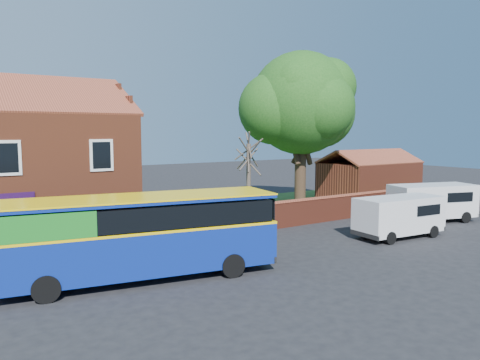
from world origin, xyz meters
TOP-DOWN VIEW (x-y plane):
  - ground at (0.00, 0.00)m, footprint 120.00×120.00m
  - pavement at (-7.00, 5.75)m, footprint 18.00×3.50m
  - kerb at (-7.00, 4.00)m, footprint 18.00×0.15m
  - grass_strip at (13.00, 13.00)m, footprint 26.00×12.00m
  - boundary_wall at (13.00, 7.00)m, footprint 22.00×0.38m
  - outbuilding at (22.00, 13.00)m, footprint 8.20×5.06m
  - bus at (-3.53, 2.53)m, footprint 10.94×4.48m
  - van_near at (11.19, 1.53)m, footprint 5.16×2.43m
  - van_far at (16.69, 3.25)m, footprint 5.75×3.63m
  - large_tree at (12.99, 11.81)m, footprint 9.38×7.43m
  - bare_tree at (6.98, 9.73)m, footprint 2.02×2.41m

SIDE VIEW (x-z plane):
  - ground at x=0.00m, z-range 0.00..0.00m
  - grass_strip at x=13.00m, z-range 0.00..0.04m
  - pavement at x=-7.00m, z-range 0.00..0.12m
  - kerb at x=-7.00m, z-range 0.00..0.14m
  - boundary_wall at x=13.00m, z-range 0.01..1.61m
  - van_near at x=11.19m, z-range 0.13..2.33m
  - van_far at x=16.69m, z-range 0.14..2.50m
  - outbuilding at x=22.00m, z-range -0.48..3.69m
  - bus at x=-3.53m, z-range 0.22..3.46m
  - bare_tree at x=6.98m, z-range 0.07..5.46m
  - large_tree at x=12.99m, z-range 1.77..13.22m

